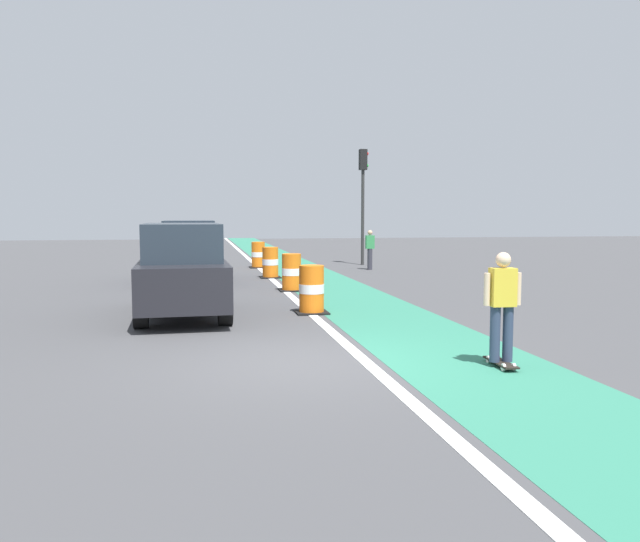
{
  "coord_description": "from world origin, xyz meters",
  "views": [
    {
      "loc": [
        -1.56,
        -9.4,
        2.23
      ],
      "look_at": [
        0.83,
        3.15,
        1.1
      ],
      "focal_mm": 35.76,
      "sensor_mm": 36.0,
      "label": 1
    }
  ],
  "objects_px": {
    "parked_suv_nearest": "(182,269)",
    "skateboarder_on_lane": "(502,305)",
    "traffic_barrel_back": "(270,263)",
    "traffic_barrel_far": "(258,255)",
    "traffic_light_corner": "(363,186)",
    "traffic_barrel_front": "(312,290)",
    "traffic_barrel_mid": "(291,273)",
    "pedestrian_crossing": "(370,249)",
    "parked_suv_second": "(190,251)"
  },
  "relations": [
    {
      "from": "traffic_light_corner",
      "to": "parked_suv_second",
      "type": "bearing_deg",
      "value": -141.45
    },
    {
      "from": "parked_suv_nearest",
      "to": "pedestrian_crossing",
      "type": "xyz_separation_m",
      "value": [
        7.18,
        10.69,
        -0.17
      ]
    },
    {
      "from": "skateboarder_on_lane",
      "to": "traffic_barrel_front",
      "type": "xyz_separation_m",
      "value": [
        -1.84,
        5.56,
        -0.38
      ]
    },
    {
      "from": "traffic_barrel_back",
      "to": "pedestrian_crossing",
      "type": "xyz_separation_m",
      "value": [
        4.34,
        2.57,
        0.33
      ]
    },
    {
      "from": "parked_suv_second",
      "to": "traffic_barrel_back",
      "type": "xyz_separation_m",
      "value": [
        2.78,
        0.87,
        -0.5
      ]
    },
    {
      "from": "traffic_barrel_front",
      "to": "pedestrian_crossing",
      "type": "relative_size",
      "value": 0.68
    },
    {
      "from": "skateboarder_on_lane",
      "to": "traffic_barrel_mid",
      "type": "height_order",
      "value": "skateboarder_on_lane"
    },
    {
      "from": "traffic_barrel_front",
      "to": "pedestrian_crossing",
      "type": "height_order",
      "value": "pedestrian_crossing"
    },
    {
      "from": "skateboarder_on_lane",
      "to": "traffic_light_corner",
      "type": "bearing_deg",
      "value": 81.49
    },
    {
      "from": "parked_suv_second",
      "to": "traffic_light_corner",
      "type": "xyz_separation_m",
      "value": [
        7.48,
        5.96,
        2.47
      ]
    },
    {
      "from": "traffic_barrel_mid",
      "to": "traffic_light_corner",
      "type": "height_order",
      "value": "traffic_light_corner"
    },
    {
      "from": "pedestrian_crossing",
      "to": "traffic_light_corner",
      "type": "bearing_deg",
      "value": 82.0
    },
    {
      "from": "skateboarder_on_lane",
      "to": "pedestrian_crossing",
      "type": "relative_size",
      "value": 1.05
    },
    {
      "from": "traffic_barrel_front",
      "to": "pedestrian_crossing",
      "type": "distance_m",
      "value": 11.69
    },
    {
      "from": "parked_suv_second",
      "to": "traffic_barrel_front",
      "type": "height_order",
      "value": "parked_suv_second"
    },
    {
      "from": "traffic_barrel_back",
      "to": "traffic_barrel_far",
      "type": "distance_m",
      "value": 4.4
    },
    {
      "from": "parked_suv_second",
      "to": "pedestrian_crossing",
      "type": "distance_m",
      "value": 7.91
    },
    {
      "from": "pedestrian_crossing",
      "to": "traffic_barrel_far",
      "type": "bearing_deg",
      "value": 157.35
    },
    {
      "from": "traffic_barrel_far",
      "to": "traffic_light_corner",
      "type": "distance_m",
      "value": 5.62
    },
    {
      "from": "traffic_barrel_back",
      "to": "traffic_light_corner",
      "type": "relative_size",
      "value": 0.21
    },
    {
      "from": "pedestrian_crossing",
      "to": "skateboarder_on_lane",
      "type": "bearing_deg",
      "value": -98.58
    },
    {
      "from": "parked_suv_nearest",
      "to": "traffic_barrel_mid",
      "type": "height_order",
      "value": "parked_suv_nearest"
    },
    {
      "from": "traffic_barrel_mid",
      "to": "traffic_light_corner",
      "type": "bearing_deg",
      "value": 63.5
    },
    {
      "from": "skateboarder_on_lane",
      "to": "traffic_barrel_front",
      "type": "bearing_deg",
      "value": 108.36
    },
    {
      "from": "skateboarder_on_lane",
      "to": "traffic_light_corner",
      "type": "relative_size",
      "value": 0.33
    },
    {
      "from": "parked_suv_nearest",
      "to": "parked_suv_second",
      "type": "bearing_deg",
      "value": 89.58
    },
    {
      "from": "skateboarder_on_lane",
      "to": "parked_suv_second",
      "type": "distance_m",
      "value": 13.78
    },
    {
      "from": "traffic_barrel_mid",
      "to": "traffic_barrel_far",
      "type": "xyz_separation_m",
      "value": [
        -0.21,
        8.35,
        0.0
      ]
    },
    {
      "from": "traffic_barrel_front",
      "to": "traffic_barrel_back",
      "type": "distance_m",
      "value": 8.28
    },
    {
      "from": "parked_suv_nearest",
      "to": "traffic_barrel_back",
      "type": "bearing_deg",
      "value": 70.75
    },
    {
      "from": "skateboarder_on_lane",
      "to": "pedestrian_crossing",
      "type": "height_order",
      "value": "skateboarder_on_lane"
    },
    {
      "from": "traffic_barrel_mid",
      "to": "traffic_barrel_far",
      "type": "height_order",
      "value": "same"
    },
    {
      "from": "parked_suv_nearest",
      "to": "parked_suv_second",
      "type": "relative_size",
      "value": 1.01
    },
    {
      "from": "traffic_barrel_mid",
      "to": "traffic_barrel_back",
      "type": "distance_m",
      "value": 3.96
    },
    {
      "from": "traffic_barrel_front",
      "to": "traffic_barrel_back",
      "type": "relative_size",
      "value": 1.0
    },
    {
      "from": "parked_suv_nearest",
      "to": "parked_suv_second",
      "type": "xyz_separation_m",
      "value": [
        0.05,
        7.25,
        0.0
      ]
    },
    {
      "from": "parked_suv_nearest",
      "to": "traffic_light_corner",
      "type": "xyz_separation_m",
      "value": [
        7.53,
        13.21,
        2.47
      ]
    },
    {
      "from": "traffic_barrel_back",
      "to": "traffic_light_corner",
      "type": "bearing_deg",
      "value": 47.32
    },
    {
      "from": "traffic_barrel_front",
      "to": "traffic_light_corner",
      "type": "distance_m",
      "value": 14.48
    },
    {
      "from": "traffic_barrel_far",
      "to": "traffic_light_corner",
      "type": "xyz_separation_m",
      "value": [
        4.72,
        0.7,
        2.97
      ]
    },
    {
      "from": "traffic_barrel_back",
      "to": "traffic_barrel_far",
      "type": "bearing_deg",
      "value": 90.34
    },
    {
      "from": "traffic_light_corner",
      "to": "skateboarder_on_lane",
      "type": "bearing_deg",
      "value": -98.51
    },
    {
      "from": "parked_suv_nearest",
      "to": "traffic_barrel_mid",
      "type": "xyz_separation_m",
      "value": [
        3.02,
        4.17,
        -0.5
      ]
    },
    {
      "from": "skateboarder_on_lane",
      "to": "traffic_barrel_front",
      "type": "distance_m",
      "value": 5.87
    },
    {
      "from": "parked_suv_nearest",
      "to": "skateboarder_on_lane",
      "type": "bearing_deg",
      "value": -50.59
    },
    {
      "from": "parked_suv_nearest",
      "to": "parked_suv_second",
      "type": "height_order",
      "value": "same"
    },
    {
      "from": "traffic_barrel_mid",
      "to": "traffic_barrel_far",
      "type": "bearing_deg",
      "value": 91.45
    },
    {
      "from": "traffic_barrel_front",
      "to": "traffic_barrel_mid",
      "type": "distance_m",
      "value": 4.33
    },
    {
      "from": "traffic_light_corner",
      "to": "traffic_barrel_front",
      "type": "bearing_deg",
      "value": -109.27
    },
    {
      "from": "traffic_barrel_back",
      "to": "traffic_barrel_far",
      "type": "height_order",
      "value": "same"
    }
  ]
}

